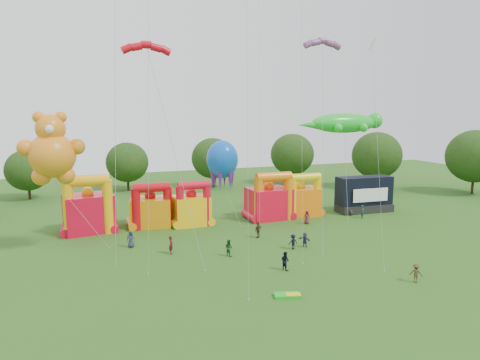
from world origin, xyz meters
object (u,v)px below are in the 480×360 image
object	(u,v)px
bouncy_castle_0	(89,210)
octopus_kite	(225,172)
spectator_0	(131,239)
spectator_4	(258,230)
bouncy_castle_2	(192,208)
stage_trailer	(364,195)
teddy_bear_kite	(54,155)
gecko_kite	(345,154)

from	to	relation	value
bouncy_castle_0	octopus_kite	size ratio (longest dim) A/B	0.66
spectator_0	spectator_4	xyz separation A→B (m)	(14.31, -1.44, 0.04)
bouncy_castle_2	stage_trailer	size ratio (longest dim) A/B	0.71
spectator_4	teddy_bear_kite	bearing A→B (deg)	-34.28
bouncy_castle_0	spectator_0	xyz separation A→B (m)	(4.10, -7.94, -1.78)
teddy_bear_kite	spectator_4	xyz separation A→B (m)	(21.41, -1.89, -9.27)
octopus_kite	spectator_0	size ratio (longest dim) A/B	5.89
bouncy_castle_0	teddy_bear_kite	distance (m)	11.04
gecko_kite	stage_trailer	bearing A→B (deg)	9.63
spectator_0	spectator_4	distance (m)	14.39
teddy_bear_kite	stage_trailer	bearing A→B (deg)	7.16
teddy_bear_kite	spectator_4	distance (m)	23.41
bouncy_castle_0	bouncy_castle_2	distance (m)	12.60
gecko_kite	octopus_kite	world-z (taller)	gecko_kite
octopus_kite	spectator_4	world-z (taller)	octopus_kite
stage_trailer	spectator_0	world-z (taller)	stage_trailer
stage_trailer	spectator_0	distance (m)	34.54
stage_trailer	teddy_bear_kite	distance (m)	42.18
stage_trailer	octopus_kite	xyz separation A→B (m)	(-21.07, 1.38, 4.17)
bouncy_castle_2	spectator_0	world-z (taller)	bouncy_castle_2
spectator_4	spectator_0	bearing A→B (deg)	-34.99
bouncy_castle_0	spectator_4	world-z (taller)	bouncy_castle_0
bouncy_castle_0	teddy_bear_kite	world-z (taller)	teddy_bear_kite
bouncy_castle_0	stage_trailer	world-z (taller)	bouncy_castle_0
bouncy_castle_0	spectator_4	distance (m)	20.74
stage_trailer	teddy_bear_kite	world-z (taller)	teddy_bear_kite
octopus_kite	stage_trailer	bearing A→B (deg)	-3.76
octopus_kite	gecko_kite	bearing A→B (deg)	-6.82
bouncy_castle_0	gecko_kite	bearing A→B (deg)	-5.00
stage_trailer	spectator_4	world-z (taller)	stage_trailer
gecko_kite	spectator_4	distance (m)	18.71
bouncy_castle_0	stage_trailer	distance (m)	38.21
gecko_kite	spectator_4	xyz separation A→B (m)	(-15.80, -6.39, -7.70)
spectator_0	spectator_4	bearing A→B (deg)	11.24
bouncy_castle_0	octopus_kite	xyz separation A→B (m)	(17.08, -0.94, 3.98)
teddy_bear_kite	spectator_4	bearing A→B (deg)	-5.05
octopus_kite	bouncy_castle_2	bearing A→B (deg)	-177.76
stage_trailer	gecko_kite	distance (m)	7.33
gecko_kite	spectator_4	world-z (taller)	gecko_kite
octopus_kite	spectator_4	bearing A→B (deg)	-81.01
stage_trailer	teddy_bear_kite	bearing A→B (deg)	-172.84
gecko_kite	octopus_kite	xyz separation A→B (m)	(-17.14, 2.05, -1.98)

